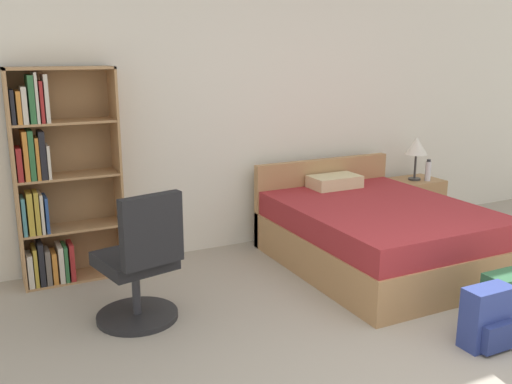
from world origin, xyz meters
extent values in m
cube|color=silver|center=(0.00, 3.23, 1.30)|extent=(9.00, 0.06, 2.60)
cube|color=#AD7F51|center=(-2.23, 3.02, 0.89)|extent=(0.02, 0.32, 1.79)
cube|color=#AD7F51|center=(-1.41, 3.02, 0.89)|extent=(0.02, 0.32, 1.79)
cube|color=#936C45|center=(-1.82, 3.17, 0.89)|extent=(0.84, 0.01, 1.79)
cube|color=#AD7F51|center=(-1.82, 3.02, 0.01)|extent=(0.80, 0.30, 0.02)
cube|color=beige|center=(-2.19, 2.97, 0.16)|extent=(0.04, 0.20, 0.28)
cube|color=gold|center=(-2.14, 2.98, 0.18)|extent=(0.03, 0.23, 0.32)
cube|color=black|center=(-2.10, 2.98, 0.20)|extent=(0.04, 0.23, 0.36)
cube|color=#665B51|center=(-2.05, 2.96, 0.17)|extent=(0.04, 0.19, 0.30)
cube|color=orange|center=(-2.00, 2.96, 0.15)|extent=(0.04, 0.19, 0.27)
cube|color=beige|center=(-1.95, 2.99, 0.18)|extent=(0.04, 0.24, 0.31)
cube|color=#2D6638|center=(-1.91, 2.97, 0.18)|extent=(0.03, 0.21, 0.31)
cube|color=maroon|center=(-1.86, 2.96, 0.18)|extent=(0.04, 0.19, 0.32)
cube|color=#AD7F51|center=(-1.82, 3.02, 0.46)|extent=(0.80, 0.30, 0.02)
cube|color=teal|center=(-2.20, 2.97, 0.62)|extent=(0.03, 0.21, 0.31)
cube|color=gold|center=(-2.15, 2.96, 0.64)|extent=(0.04, 0.18, 0.35)
cube|color=gold|center=(-2.10, 2.96, 0.64)|extent=(0.03, 0.18, 0.35)
cube|color=beige|center=(-2.06, 2.99, 0.63)|extent=(0.02, 0.25, 0.32)
cube|color=navy|center=(-2.02, 2.98, 0.62)|extent=(0.02, 0.23, 0.30)
cube|color=#AD7F51|center=(-1.82, 3.02, 0.90)|extent=(0.80, 0.30, 0.02)
cube|color=maroon|center=(-2.19, 2.97, 1.05)|extent=(0.04, 0.20, 0.26)
cube|color=orange|center=(-2.14, 2.98, 1.11)|extent=(0.04, 0.23, 0.39)
cube|color=#2D6638|center=(-2.09, 2.98, 1.11)|extent=(0.04, 0.23, 0.39)
cube|color=orange|center=(-2.05, 2.96, 1.08)|extent=(0.03, 0.18, 0.34)
cube|color=black|center=(-2.01, 2.96, 1.10)|extent=(0.04, 0.19, 0.38)
cube|color=beige|center=(-1.97, 2.97, 1.05)|extent=(0.02, 0.20, 0.27)
cube|color=#AD7F51|center=(-1.82, 3.02, 1.35)|extent=(0.80, 0.30, 0.02)
cube|color=black|center=(-2.20, 2.97, 1.49)|extent=(0.03, 0.21, 0.26)
cube|color=orange|center=(-2.15, 2.99, 1.49)|extent=(0.03, 0.25, 0.25)
cube|color=beige|center=(-2.11, 2.97, 1.50)|extent=(0.04, 0.20, 0.28)
cube|color=#2D6638|center=(-2.06, 2.99, 1.54)|extent=(0.04, 0.26, 0.37)
cube|color=beige|center=(-2.02, 2.99, 1.56)|extent=(0.02, 0.25, 0.39)
cube|color=maroon|center=(-1.98, 2.97, 1.52)|extent=(0.03, 0.20, 0.32)
cube|color=beige|center=(-1.95, 2.98, 1.55)|extent=(0.03, 0.23, 0.38)
cube|color=#AD7F51|center=(-1.82, 3.02, 1.78)|extent=(0.84, 0.32, 0.02)
cube|color=#AD7F51|center=(0.69, 2.07, 0.18)|extent=(1.54, 1.95, 0.36)
cube|color=maroon|center=(0.69, 2.07, 0.47)|extent=(1.51, 1.91, 0.23)
cube|color=#AD7F51|center=(0.69, 3.01, 0.42)|extent=(1.54, 0.08, 0.83)
cube|color=beige|center=(0.69, 2.80, 0.64)|extent=(0.50, 0.30, 0.12)
cylinder|color=#232326|center=(-1.55, 2.02, 0.02)|extent=(0.59, 0.59, 0.04)
cylinder|color=#333338|center=(-1.55, 2.02, 0.22)|extent=(0.06, 0.06, 0.36)
cube|color=black|center=(-1.55, 2.02, 0.45)|extent=(0.57, 0.57, 0.10)
cube|color=black|center=(-1.49, 1.75, 0.75)|extent=(0.45, 0.17, 0.49)
cube|color=#AD7F51|center=(1.82, 2.89, 0.26)|extent=(0.54, 0.43, 0.53)
sphere|color=tan|center=(1.82, 2.67, 0.37)|extent=(0.02, 0.02, 0.02)
cylinder|color=#333333|center=(1.80, 2.88, 0.54)|extent=(0.13, 0.13, 0.02)
cylinder|color=#333333|center=(1.80, 2.88, 0.68)|extent=(0.02, 0.02, 0.26)
cone|color=white|center=(1.80, 2.88, 0.91)|extent=(0.24, 0.24, 0.19)
cylinder|color=silver|center=(1.89, 2.79, 0.63)|extent=(0.06, 0.06, 0.21)
cylinder|color=#2D2D33|center=(1.89, 2.79, 0.75)|extent=(0.04, 0.04, 0.02)
cube|color=#2D603D|center=(0.76, 0.74, 0.20)|extent=(0.30, 0.20, 0.40)
cube|color=navy|center=(0.42, 0.60, 0.21)|extent=(0.34, 0.17, 0.42)
cube|color=navy|center=(0.42, 0.49, 0.11)|extent=(0.26, 0.06, 0.19)
camera|label=1|loc=(-2.47, -1.80, 1.92)|focal=40.00mm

